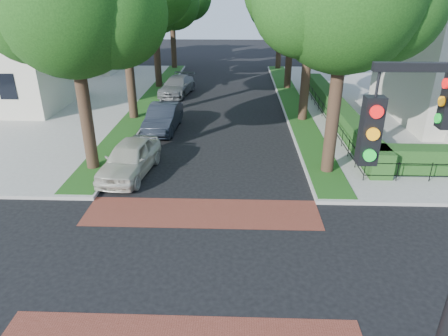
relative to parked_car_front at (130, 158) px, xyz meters
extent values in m
plane|color=black|center=(3.60, -6.61, -0.79)|extent=(120.00, 120.00, 0.00)
cube|color=brown|center=(3.60, -3.41, -0.78)|extent=(9.00, 2.20, 0.01)
cube|color=#224E16|center=(9.00, 12.49, -0.63)|extent=(1.60, 29.80, 0.02)
cube|color=#224E16|center=(-1.80, 12.49, -0.63)|extent=(1.60, 29.80, 0.02)
cylinder|color=black|center=(9.10, 0.39, 3.04)|extent=(0.56, 0.56, 7.35)
sphere|color=#15390F|center=(10.80, 0.69, 6.52)|extent=(4.65, 4.65, 4.65)
sphere|color=#15390F|center=(7.55, 0.19, 6.62)|extent=(4.34, 4.34, 4.34)
cylinder|color=black|center=(9.10, 8.39, 3.21)|extent=(0.56, 0.56, 7.70)
cylinder|color=black|center=(9.10, 17.39, 2.69)|extent=(0.56, 0.56, 6.65)
sphere|color=#15390F|center=(9.10, 17.39, 6.20)|extent=(5.80, 5.80, 5.80)
sphere|color=#15390F|center=(10.70, 17.69, 5.80)|extent=(4.35, 4.35, 4.35)
sphere|color=#15390F|center=(7.65, 17.19, 5.90)|extent=(4.06, 4.06, 4.06)
cylinder|color=black|center=(9.10, 26.39, 2.86)|extent=(0.56, 0.56, 7.00)
cylinder|color=black|center=(-1.90, 0.39, 2.86)|extent=(0.56, 0.56, 7.00)
sphere|color=#15390F|center=(-1.90, 0.39, 6.56)|extent=(6.00, 6.00, 6.00)
sphere|color=#15390F|center=(-0.25, 0.69, 6.16)|extent=(4.50, 4.50, 4.50)
sphere|color=#15390F|center=(-3.40, 0.19, 6.26)|extent=(4.20, 4.20, 4.20)
cylinder|color=black|center=(-1.90, 8.39, 3.39)|extent=(0.56, 0.56, 8.05)
cylinder|color=black|center=(-1.90, 17.39, 2.79)|extent=(0.56, 0.56, 6.86)
sphere|color=#15390F|center=(-0.36, 17.69, 6.02)|extent=(4.20, 4.20, 4.20)
sphere|color=#15390F|center=(-3.30, 17.19, 6.12)|extent=(3.92, 3.92, 3.92)
cylinder|color=black|center=(-1.90, 26.39, 2.93)|extent=(0.56, 0.56, 7.14)
cube|color=#1F3F16|center=(11.30, 8.39, -0.04)|extent=(1.00, 18.00, 1.20)
cube|color=#BBB9A8|center=(-11.90, 25.39, 2.61)|extent=(9.00, 8.00, 6.50)
cube|color=black|center=(6.80, -11.21, 5.26)|extent=(0.28, 0.22, 1.00)
cylinder|color=red|center=(6.80, -11.34, 5.58)|extent=(0.18, 0.05, 0.18)
cylinder|color=orange|center=(6.80, -11.34, 5.26)|extent=(0.18, 0.05, 0.18)
cylinder|color=#0CB226|center=(6.80, -11.34, 4.94)|extent=(0.18, 0.05, 0.18)
cylinder|color=red|center=(8.57, -9.51, 5.58)|extent=(0.05, 0.18, 0.18)
cylinder|color=orange|center=(8.57, -9.51, 5.26)|extent=(0.05, 0.18, 0.18)
cylinder|color=#0CB226|center=(8.57, -9.51, 4.94)|extent=(0.05, 0.18, 0.18)
imported|color=beige|center=(0.00, 0.00, 0.00)|extent=(2.41, 4.82, 1.58)
imported|color=black|center=(0.43, 6.31, -0.01)|extent=(1.81, 4.77, 1.55)
imported|color=slate|center=(0.00, 15.14, -0.07)|extent=(2.77, 5.24, 1.45)
camera|label=1|loc=(4.91, -16.66, 7.12)|focal=32.00mm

